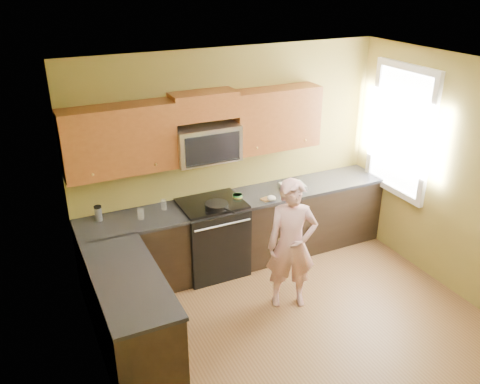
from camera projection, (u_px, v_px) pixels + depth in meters
floor at (312, 341)px, 5.18m from camera, size 4.00×4.00×0.00m
ceiling at (331, 79)px, 4.06m from camera, size 4.00×4.00×0.00m
wall_back at (230, 157)px, 6.26m from camera, size 4.00×0.00×4.00m
wall_left at (101, 279)px, 3.84m from camera, size 0.00×4.00×4.00m
wall_right at (476, 188)px, 5.41m from camera, size 0.00×4.00×4.00m
cabinet_back_run at (241, 232)px, 6.39m from camera, size 4.00×0.60×0.88m
cabinet_left_run at (131, 319)px, 4.82m from camera, size 0.60×1.60×0.88m
countertop_back at (241, 199)px, 6.20m from camera, size 4.00×0.62×0.04m
countertop_left at (128, 278)px, 4.64m from camera, size 0.62×1.60×0.04m
stove at (212, 237)px, 6.20m from camera, size 0.76×0.65×0.95m
microwave at (206, 160)px, 5.90m from camera, size 0.76×0.40×0.42m
upper_cab_left at (122, 173)px, 5.54m from camera, size 1.22×0.33×0.75m
upper_cab_right at (275, 148)px, 6.30m from camera, size 1.12×0.33×0.75m
upper_cab_over_mw at (204, 105)px, 5.66m from camera, size 0.76×0.33×0.30m
window at (401, 131)px, 6.26m from camera, size 0.06×1.06×1.66m
woman at (292, 245)px, 5.47m from camera, size 0.65×0.54×1.52m
frying_pan at (217, 208)px, 5.87m from camera, size 0.42×0.54×0.06m
butter_tub at (238, 199)px, 6.15m from camera, size 0.13×0.13×0.09m
toast_slice at (266, 199)px, 6.13m from camera, size 0.13×0.13×0.01m
napkin_a at (271, 198)px, 6.11m from camera, size 0.13×0.14×0.06m
napkin_b at (286, 185)px, 6.47m from camera, size 0.16×0.17×0.07m
dish_towel at (293, 186)px, 6.45m from camera, size 0.33×0.28×0.05m
travel_mug at (99, 220)px, 5.65m from camera, size 0.11×0.11×0.18m
glass_a at (141, 214)px, 5.66m from camera, size 0.09×0.09×0.12m
glass_c at (164, 205)px, 5.87m from camera, size 0.07×0.07×0.12m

